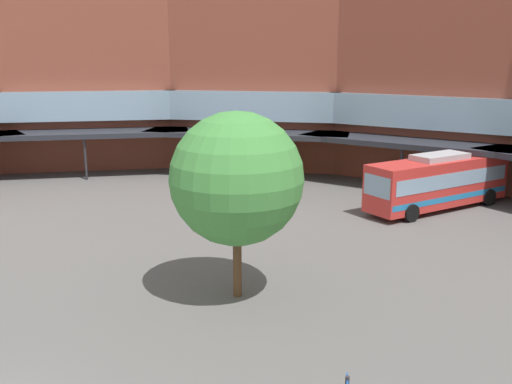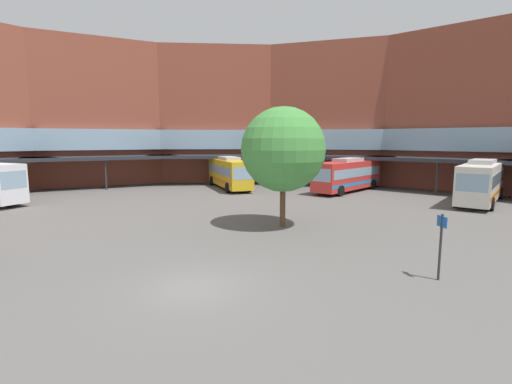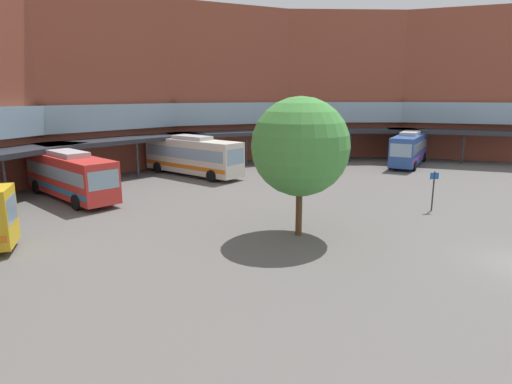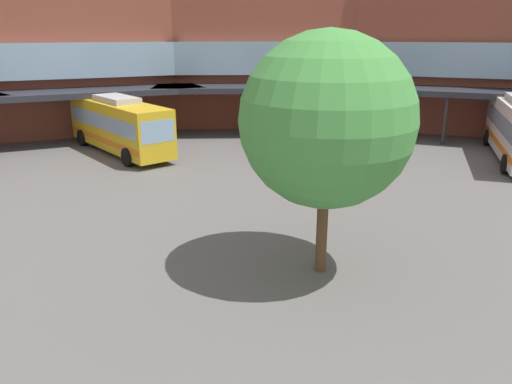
# 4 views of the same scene
# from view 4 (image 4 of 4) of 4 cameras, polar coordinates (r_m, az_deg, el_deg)

# --- Properties ---
(station_building) EXTENTS (83.68, 50.09, 17.59)m
(station_building) POSITION_cam_4_polar(r_m,az_deg,el_deg) (25.35, 2.62, 19.95)
(station_building) COLOR brown
(station_building) RESTS_ON ground
(bus_1) EXTENTS (8.38, 9.82, 3.67)m
(bus_1) POSITION_cam_4_polar(r_m,az_deg,el_deg) (33.24, -15.73, 7.61)
(bus_1) COLOR gold
(bus_1) RESTS_ON ground
(bus_4) EXTENTS (6.69, 10.87, 3.65)m
(bus_4) POSITION_cam_4_polar(r_m,az_deg,el_deg) (34.11, 7.30, 8.38)
(bus_4) COLOR red
(bus_4) RESTS_ON ground
(plaza_tree) EXTENTS (5.40, 5.40, 7.73)m
(plaza_tree) POSITION_cam_4_polar(r_m,az_deg,el_deg) (15.10, 8.27, 8.20)
(plaza_tree) COLOR brown
(plaza_tree) RESTS_ON ground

